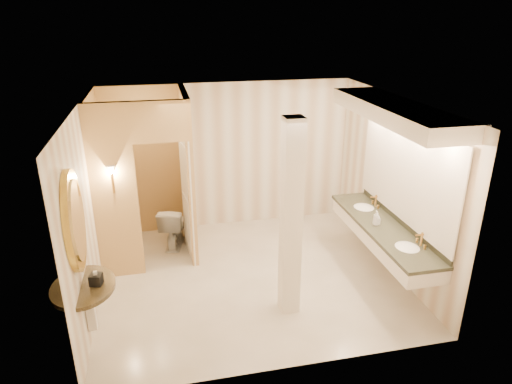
% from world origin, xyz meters
% --- Properties ---
extents(floor, '(4.50, 4.50, 0.00)m').
position_xyz_m(floor, '(0.00, 0.00, 0.00)').
color(floor, '#F1E3D0').
rests_on(floor, ground).
extents(ceiling, '(4.50, 4.50, 0.00)m').
position_xyz_m(ceiling, '(0.00, 0.00, 2.70)').
color(ceiling, white).
rests_on(ceiling, wall_back).
extents(wall_back, '(4.50, 0.02, 2.70)m').
position_xyz_m(wall_back, '(0.00, 2.00, 1.35)').
color(wall_back, white).
rests_on(wall_back, floor).
extents(wall_front, '(4.50, 0.02, 2.70)m').
position_xyz_m(wall_front, '(0.00, -2.00, 1.35)').
color(wall_front, white).
rests_on(wall_front, floor).
extents(wall_left, '(0.02, 4.00, 2.70)m').
position_xyz_m(wall_left, '(-2.25, 0.00, 1.35)').
color(wall_left, white).
rests_on(wall_left, floor).
extents(wall_right, '(0.02, 4.00, 2.70)m').
position_xyz_m(wall_right, '(2.25, 0.00, 1.35)').
color(wall_right, white).
rests_on(wall_right, floor).
extents(toilet_closet, '(1.50, 1.55, 2.70)m').
position_xyz_m(toilet_closet, '(-1.11, 0.97, 1.39)').
color(toilet_closet, '#DFB974').
rests_on(toilet_closet, floor).
extents(wall_sconce, '(0.14, 0.14, 0.42)m').
position_xyz_m(wall_sconce, '(-1.93, 0.43, 1.73)').
color(wall_sconce, '#B48239').
rests_on(wall_sconce, toilet_closet).
extents(vanity, '(0.75, 2.74, 2.09)m').
position_xyz_m(vanity, '(1.98, -0.40, 1.63)').
color(vanity, white).
rests_on(vanity, floor).
extents(console_shelf, '(0.91, 0.91, 1.91)m').
position_xyz_m(console_shelf, '(-2.21, -1.12, 1.34)').
color(console_shelf, black).
rests_on(console_shelf, floor).
extents(pillar, '(0.25, 0.25, 2.70)m').
position_xyz_m(pillar, '(0.35, -0.90, 1.35)').
color(pillar, white).
rests_on(pillar, floor).
extents(tissue_box, '(0.16, 0.16, 0.13)m').
position_xyz_m(tissue_box, '(-2.07, -1.13, 0.94)').
color(tissue_box, black).
rests_on(tissue_box, console_shelf).
extents(toilet, '(0.58, 0.81, 0.74)m').
position_xyz_m(toilet, '(-1.10, 1.31, 0.37)').
color(toilet, white).
rests_on(toilet, floor).
extents(soap_bottle_a, '(0.09, 0.09, 0.15)m').
position_xyz_m(soap_bottle_a, '(1.87, -0.35, 0.95)').
color(soap_bottle_a, beige).
rests_on(soap_bottle_a, vanity).
extents(soap_bottle_b, '(0.13, 0.13, 0.13)m').
position_xyz_m(soap_bottle_b, '(1.92, -0.22, 0.94)').
color(soap_bottle_b, silver).
rests_on(soap_bottle_b, vanity).
extents(soap_bottle_c, '(0.10, 0.10, 0.22)m').
position_xyz_m(soap_bottle_c, '(1.84, -0.35, 0.99)').
color(soap_bottle_c, '#C6B28C').
rests_on(soap_bottle_c, vanity).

